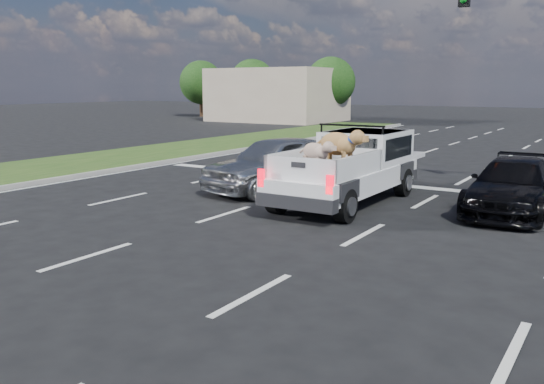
{
  "coord_description": "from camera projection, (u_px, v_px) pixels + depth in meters",
  "views": [
    {
      "loc": [
        6.17,
        -6.5,
        2.95
      ],
      "look_at": [
        0.82,
        2.0,
        1.1
      ],
      "focal_mm": 38.0,
      "sensor_mm": 36.0,
      "label": 1
    }
  ],
  "objects": [
    {
      "name": "ground",
      "position": [
        162.0,
        274.0,
        9.18
      ],
      "size": [
        160.0,
        160.0,
        0.0
      ],
      "primitive_type": "plane",
      "color": "black",
      "rests_on": "ground"
    },
    {
      "name": "road_markings",
      "position": [
        340.0,
        204.0,
        14.64
      ],
      "size": [
        17.75,
        60.0,
        0.01
      ],
      "color": "silver",
      "rests_on": "ground"
    },
    {
      "name": "grass_median_left",
      "position": [
        36.0,
        170.0,
        20.19
      ],
      "size": [
        5.0,
        60.0,
        0.1
      ],
      "primitive_type": "cube",
      "color": "#204214",
      "rests_on": "ground"
    },
    {
      "name": "curb_left",
      "position": [
        83.0,
        175.0,
        18.9
      ],
      "size": [
        0.15,
        60.0,
        0.14
      ],
      "primitive_type": "cube",
      "color": "gray",
      "rests_on": "ground"
    },
    {
      "name": "building_left",
      "position": [
        278.0,
        95.0,
        49.22
      ],
      "size": [
        10.0,
        8.0,
        4.4
      ],
      "primitive_type": "cube",
      "color": "#BEAC91",
      "rests_on": "ground"
    },
    {
      "name": "tree_far_a",
      "position": [
        201.0,
        83.0,
        55.92
      ],
      "size": [
        4.2,
        4.2,
        5.4
      ],
      "color": "#332114",
      "rests_on": "ground"
    },
    {
      "name": "tree_far_b",
      "position": [
        252.0,
        82.0,
        52.78
      ],
      "size": [
        4.2,
        4.2,
        5.4
      ],
      "color": "#332114",
      "rests_on": "ground"
    },
    {
      "name": "tree_far_c",
      "position": [
        331.0,
        82.0,
        48.59
      ],
      "size": [
        4.2,
        4.2,
        5.4
      ],
      "color": "#332114",
      "rests_on": "ground"
    },
    {
      "name": "pickup_truck",
      "position": [
        350.0,
        166.0,
        14.63
      ],
      "size": [
        2.02,
        5.34,
        2.0
      ],
      "rotation": [
        0.0,
        0.0,
        -0.0
      ],
      "color": "black",
      "rests_on": "ground"
    },
    {
      "name": "silver_sedan",
      "position": [
        277.0,
        163.0,
        16.41
      ],
      "size": [
        2.99,
        4.96,
        1.58
      ],
      "primitive_type": "imported",
      "rotation": [
        0.0,
        0.0,
        -0.26
      ],
      "color": "#ABAFB3",
      "rests_on": "ground"
    },
    {
      "name": "black_coupe",
      "position": [
        513.0,
        186.0,
        13.53
      ],
      "size": [
        1.81,
        4.36,
        1.26
      ],
      "primitive_type": "imported",
      "rotation": [
        0.0,
        0.0,
        0.01
      ],
      "color": "black",
      "rests_on": "ground"
    }
  ]
}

